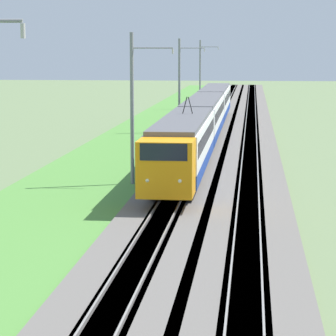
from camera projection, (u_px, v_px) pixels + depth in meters
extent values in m
cube|color=#605B56|center=(196.00, 156.00, 59.19)|extent=(240.00, 4.40, 0.30)
cube|color=#605B56|center=(250.00, 157.00, 58.77)|extent=(240.00, 4.40, 0.30)
cube|color=#4C4238|center=(196.00, 156.00, 59.19)|extent=(240.00, 1.57, 0.30)
cube|color=gray|center=(189.00, 153.00, 59.21)|extent=(240.00, 0.07, 0.15)
cube|color=gray|center=(203.00, 153.00, 59.10)|extent=(240.00, 0.07, 0.15)
cube|color=#4C4238|center=(250.00, 157.00, 58.77)|extent=(240.00, 1.57, 0.30)
cube|color=gray|center=(243.00, 154.00, 58.79)|extent=(240.00, 0.07, 0.15)
cube|color=gray|center=(257.00, 154.00, 58.68)|extent=(240.00, 0.07, 0.15)
cube|color=#4C8438|center=(124.00, 156.00, 59.77)|extent=(240.00, 9.10, 0.12)
cube|color=orange|center=(166.00, 168.00, 38.45)|extent=(2.40, 2.69, 2.72)
cube|color=black|center=(165.00, 150.00, 37.96)|extent=(1.73, 2.24, 0.82)
sphere|color=#F2EAC6|center=(147.00, 180.00, 37.46)|extent=(0.20, 0.20, 0.20)
sphere|color=#F2EAC6|center=(180.00, 181.00, 37.30)|extent=(0.20, 0.20, 0.20)
cube|color=navy|center=(184.00, 160.00, 48.42)|extent=(17.57, 2.80, 0.76)
cube|color=silver|center=(184.00, 137.00, 48.22)|extent=(17.57, 2.80, 1.96)
cube|color=black|center=(184.00, 135.00, 48.19)|extent=(16.17, 2.82, 0.82)
cube|color=#515156|center=(184.00, 119.00, 48.05)|extent=(17.57, 2.58, 0.25)
cube|color=black|center=(184.00, 170.00, 48.51)|extent=(16.69, 2.38, 0.55)
cylinder|color=black|center=(162.00, 187.00, 41.68)|extent=(0.86, 0.12, 0.86)
cylinder|color=black|center=(183.00, 187.00, 41.57)|extent=(0.86, 0.12, 0.86)
cube|color=navy|center=(203.00, 129.00, 67.47)|extent=(19.98, 2.80, 0.76)
cube|color=silver|center=(204.00, 113.00, 67.27)|extent=(19.98, 2.80, 1.96)
cube|color=black|center=(204.00, 111.00, 67.25)|extent=(18.38, 2.82, 0.82)
cube|color=#515156|center=(204.00, 100.00, 67.11)|extent=(19.98, 2.58, 0.25)
cube|color=black|center=(203.00, 136.00, 67.57)|extent=(18.98, 2.38, 0.55)
cube|color=navy|center=(215.00, 110.00, 87.71)|extent=(19.98, 2.80, 0.76)
cube|color=silver|center=(215.00, 98.00, 87.51)|extent=(19.98, 2.80, 1.96)
cube|color=black|center=(215.00, 97.00, 87.49)|extent=(18.38, 2.82, 0.82)
cube|color=#515156|center=(215.00, 88.00, 87.35)|extent=(19.98, 2.58, 0.25)
cube|color=black|center=(215.00, 116.00, 87.81)|extent=(18.98, 2.38, 0.55)
cylinder|color=black|center=(185.00, 105.00, 50.57)|extent=(0.06, 0.33, 1.08)
cylinder|color=black|center=(190.00, 105.00, 50.53)|extent=(0.06, 0.33, 1.08)
cube|color=black|center=(172.00, 204.00, 41.75)|extent=(0.10, 0.10, 0.00)
cylinder|color=#B2ADA8|center=(23.00, 31.00, 15.96)|extent=(0.10, 0.10, 0.30)
cylinder|color=slate|center=(132.00, 110.00, 46.56)|extent=(0.22, 0.22, 9.02)
cylinder|color=slate|center=(152.00, 48.00, 45.91)|extent=(0.08, 2.40, 0.08)
cylinder|color=#B2ADA8|center=(173.00, 51.00, 45.81)|extent=(0.10, 0.10, 0.30)
cylinder|color=slate|center=(179.00, 86.00, 76.34)|extent=(0.22, 0.22, 9.08)
cylinder|color=slate|center=(192.00, 48.00, 75.68)|extent=(0.08, 2.40, 0.08)
cylinder|color=#B2ADA8|center=(204.00, 50.00, 75.58)|extent=(0.10, 0.10, 0.30)
cylinder|color=slate|center=(200.00, 75.00, 106.10)|extent=(0.22, 0.22, 9.29)
cylinder|color=slate|center=(209.00, 47.00, 105.42)|extent=(0.08, 2.40, 0.08)
cylinder|color=#B2ADA8|center=(218.00, 48.00, 105.32)|extent=(0.10, 0.10, 0.30)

